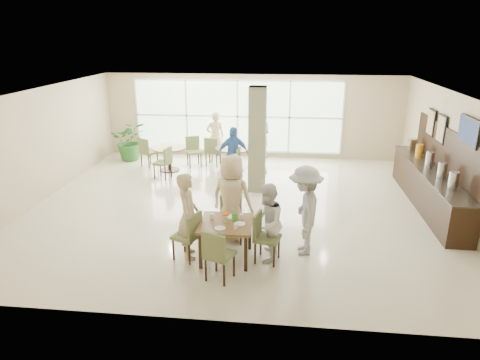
# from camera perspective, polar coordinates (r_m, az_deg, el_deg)

# --- Properties ---
(ground) EXTENTS (10.00, 10.00, 0.00)m
(ground) POSITION_cam_1_polar(r_m,az_deg,el_deg) (10.68, -0.38, -3.45)
(ground) COLOR beige
(ground) RESTS_ON ground
(room_shell) EXTENTS (10.00, 10.00, 10.00)m
(room_shell) POSITION_cam_1_polar(r_m,az_deg,el_deg) (10.15, -0.40, 5.47)
(room_shell) COLOR white
(room_shell) RESTS_ON ground
(window_bank) EXTENTS (7.00, 0.04, 7.00)m
(window_bank) POSITION_cam_1_polar(r_m,az_deg,el_deg) (14.61, -0.35, 8.46)
(window_bank) COLOR silver
(window_bank) RESTS_ON ground
(column) EXTENTS (0.45, 0.45, 2.80)m
(column) POSITION_cam_1_polar(r_m,az_deg,el_deg) (11.35, 2.32, 5.34)
(column) COLOR #646A4A
(column) RESTS_ON ground
(main_table) EXTENTS (0.98, 0.98, 0.75)m
(main_table) POSITION_cam_1_polar(r_m,az_deg,el_deg) (8.02, -1.89, -6.27)
(main_table) COLOR brown
(main_table) RESTS_ON ground
(round_table_left) EXTENTS (1.07, 1.07, 0.75)m
(round_table_left) POSITION_cam_1_polar(r_m,az_deg,el_deg) (13.42, -9.47, 3.59)
(round_table_left) COLOR brown
(round_table_left) RESTS_ON ground
(round_table_right) EXTENTS (1.15, 1.15, 0.75)m
(round_table_right) POSITION_cam_1_polar(r_m,az_deg,el_deg) (13.20, -0.80, 3.66)
(round_table_right) COLOR brown
(round_table_right) RESTS_ON ground
(chairs_main_table) EXTENTS (2.09, 1.97, 0.95)m
(chairs_main_table) POSITION_cam_1_polar(r_m,az_deg,el_deg) (8.08, -1.83, -7.53)
(chairs_main_table) COLOR #5D6939
(chairs_main_table) RESTS_ON ground
(chairs_table_left) EXTENTS (2.04, 1.84, 0.95)m
(chairs_table_left) POSITION_cam_1_polar(r_m,az_deg,el_deg) (13.48, -9.49, 3.26)
(chairs_table_left) COLOR #5D6939
(chairs_table_left) RESTS_ON ground
(chairs_table_right) EXTENTS (1.94, 1.82, 0.95)m
(chairs_table_right) POSITION_cam_1_polar(r_m,az_deg,el_deg) (13.25, -0.86, 3.24)
(chairs_table_right) COLOR #5D6939
(chairs_table_right) RESTS_ON ground
(tabletop_clutter) EXTENTS (0.69, 0.72, 0.21)m
(tabletop_clutter) POSITION_cam_1_polar(r_m,az_deg,el_deg) (7.96, -1.47, -5.28)
(tabletop_clutter) COLOR white
(tabletop_clutter) RESTS_ON main_table
(buffet_counter) EXTENTS (0.64, 4.70, 1.95)m
(buffet_counter) POSITION_cam_1_polar(r_m,az_deg,el_deg) (11.47, 23.95, -0.60)
(buffet_counter) COLOR black
(buffet_counter) RESTS_ON ground
(wall_tv) EXTENTS (0.06, 1.00, 0.58)m
(wall_tv) POSITION_cam_1_polar(r_m,az_deg,el_deg) (10.15, 28.22, 5.77)
(wall_tv) COLOR black
(wall_tv) RESTS_ON ground
(framed_art_a) EXTENTS (0.05, 0.55, 0.70)m
(framed_art_a) POSITION_cam_1_polar(r_m,az_deg,el_deg) (11.67, 25.27, 6.18)
(framed_art_a) COLOR black
(framed_art_a) RESTS_ON ground
(framed_art_b) EXTENTS (0.05, 0.55, 0.70)m
(framed_art_b) POSITION_cam_1_polar(r_m,az_deg,el_deg) (12.42, 24.14, 7.02)
(framed_art_b) COLOR black
(framed_art_b) RESTS_ON ground
(potted_plant) EXTENTS (1.51, 1.51, 1.32)m
(potted_plant) POSITION_cam_1_polar(r_m,az_deg,el_deg) (14.83, -14.40, 5.11)
(potted_plant) COLOR #296026
(potted_plant) RESTS_ON ground
(teen_left) EXTENTS (0.57, 0.70, 1.68)m
(teen_left) POSITION_cam_1_polar(r_m,az_deg,el_deg) (8.10, -6.93, -4.75)
(teen_left) COLOR tan
(teen_left) RESTS_ON ground
(teen_far) EXTENTS (0.99, 0.74, 1.82)m
(teen_far) POSITION_cam_1_polar(r_m,az_deg,el_deg) (8.71, -1.09, -2.38)
(teen_far) COLOR tan
(teen_far) RESTS_ON ground
(teen_right) EXTENTS (0.61, 0.77, 1.51)m
(teen_right) POSITION_cam_1_polar(r_m,az_deg,el_deg) (7.97, 3.61, -5.72)
(teen_right) COLOR white
(teen_right) RESTS_ON ground
(teen_standing) EXTENTS (0.71, 1.17, 1.77)m
(teen_standing) POSITION_cam_1_polar(r_m,az_deg,el_deg) (8.26, 8.63, -4.03)
(teen_standing) COLOR #AAAAAD
(teen_standing) RESTS_ON ground
(adult_a) EXTENTS (1.05, 0.82, 1.57)m
(adult_a) POSITION_cam_1_polar(r_m,az_deg,el_deg) (12.33, -0.96, 3.53)
(adult_a) COLOR #3E71BC
(adult_a) RESTS_ON ground
(adult_b) EXTENTS (1.05, 1.63, 1.62)m
(adult_b) POSITION_cam_1_polar(r_m,az_deg,el_deg) (13.09, 2.82, 4.54)
(adult_b) COLOR white
(adult_b) RESTS_ON ground
(adult_standing) EXTENTS (0.71, 0.58, 1.67)m
(adult_standing) POSITION_cam_1_polar(r_m,az_deg,el_deg) (14.16, -3.30, 5.76)
(adult_standing) COLOR tan
(adult_standing) RESTS_ON ground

